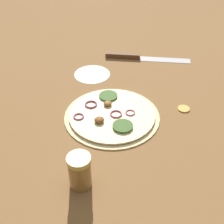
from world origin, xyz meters
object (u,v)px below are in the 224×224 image
at_px(loose_cap, 184,108).
at_px(knife, 134,57).
at_px(spice_jar, 80,171).
at_px(pizza, 112,115).

bearing_deg(loose_cap, knife, -137.69).
bearing_deg(spice_jar, knife, -175.30).
xyz_separation_m(pizza, spice_jar, (0.25, 0.01, 0.04)).
relative_size(knife, loose_cap, 8.78).
height_order(spice_jar, loose_cap, spice_jar).
bearing_deg(loose_cap, pizza, -61.63).
height_order(pizza, loose_cap, pizza).
bearing_deg(pizza, knife, -174.13).
distance_m(knife, spice_jar, 0.60).
height_order(pizza, knife, pizza).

